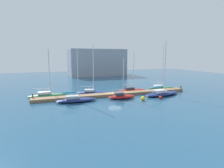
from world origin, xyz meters
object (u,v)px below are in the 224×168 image
object	(u,v)px
sailboat_4	(132,90)
mooring_buoy_red	(161,97)
sailboat_2	(92,92)
harbor_building_distant	(96,62)
sailboat_5	(162,93)
sailboat_3	(122,96)
mooring_buoy_yellow	(143,99)
sailboat_1	(76,99)
sailboat_6	(160,87)
sailboat_0	(48,95)

from	to	relation	value
sailboat_4	mooring_buoy_red	xyz separation A→B (m)	(2.00, -7.66, -0.17)
sailboat_2	harbor_building_distant	size ratio (longest dim) A/B	0.46
sailboat_2	sailboat_5	distance (m)	13.93
sailboat_3	mooring_buoy_yellow	bearing A→B (deg)	-36.53
sailboat_2	sailboat_3	distance (m)	7.19
sailboat_1	sailboat_4	world-z (taller)	sailboat_1
mooring_buoy_yellow	sailboat_5	bearing A→B (deg)	24.05
sailboat_4	sailboat_5	distance (m)	6.57
mooring_buoy_red	sailboat_6	bearing A→B (deg)	55.60
sailboat_0	sailboat_1	size ratio (longest dim) A/B	1.03
mooring_buoy_red	harbor_building_distant	size ratio (longest dim) A/B	0.03
sailboat_5	mooring_buoy_red	distance (m)	3.14
sailboat_0	harbor_building_distant	size ratio (longest dim) A/B	0.42
sailboat_0	mooring_buoy_red	size ratio (longest dim) A/B	15.54
sailboat_2	sailboat_3	world-z (taller)	sailboat_2
mooring_buoy_red	mooring_buoy_yellow	bearing A→B (deg)	-179.15
sailboat_3	sailboat_5	distance (m)	8.50
sailboat_1	sailboat_2	xyz separation A→B (m)	(4.08, 5.54, -0.05)
sailboat_6	sailboat_1	bearing A→B (deg)	-159.21
sailboat_3	sailboat_1	bearing A→B (deg)	-178.13
harbor_building_distant	mooring_buoy_yellow	bearing A→B (deg)	-94.51
harbor_building_distant	sailboat_3	bearing A→B (deg)	-98.73
sailboat_4	sailboat_6	distance (m)	7.77
sailboat_4	sailboat_5	size ratio (longest dim) A/B	0.80
sailboat_0	sailboat_1	distance (m)	7.11
sailboat_4	harbor_building_distant	xyz separation A→B (m)	(1.95, 36.96, 4.64)
sailboat_1	harbor_building_distant	xyz separation A→B (m)	(14.60, 41.70, 4.60)
sailboat_4	sailboat_0	bearing A→B (deg)	176.50
sailboat_4	mooring_buoy_yellow	size ratio (longest dim) A/B	10.90
sailboat_2	mooring_buoy_yellow	bearing A→B (deg)	-36.81
sailboat_1	sailboat_5	world-z (taller)	sailboat_5
sailboat_1	sailboat_3	world-z (taller)	sailboat_1
harbor_building_distant	sailboat_1	bearing A→B (deg)	-109.29
sailboat_1	mooring_buoy_yellow	size ratio (longest dim) A/B	11.33
mooring_buoy_yellow	sailboat_4	bearing A→B (deg)	78.45
sailboat_0	sailboat_4	size ratio (longest dim) A/B	1.07
sailboat_4	sailboat_1	bearing A→B (deg)	-159.98
sailboat_0	sailboat_4	distance (m)	17.02
sailboat_3	harbor_building_distant	distance (m)	42.84
sailboat_0	sailboat_1	xyz separation A→B (m)	(4.35, -5.63, 0.05)
sailboat_3	mooring_buoy_red	distance (m)	6.99
sailboat_3	sailboat_4	distance (m)	6.84
sailboat_4	sailboat_6	size ratio (longest dim) A/B	0.82
mooring_buoy_red	harbor_building_distant	bearing A→B (deg)	90.07
sailboat_2	harbor_building_distant	world-z (taller)	harbor_building_distant
sailboat_2	sailboat_4	bearing A→B (deg)	8.44
sailboat_5	sailboat_4	bearing A→B (deg)	117.41
sailboat_5	sailboat_6	bearing A→B (deg)	47.89
mooring_buoy_yellow	mooring_buoy_red	xyz separation A→B (m)	(3.58, 0.05, -0.10)
sailboat_1	sailboat_4	xyz separation A→B (m)	(12.65, 4.74, -0.04)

